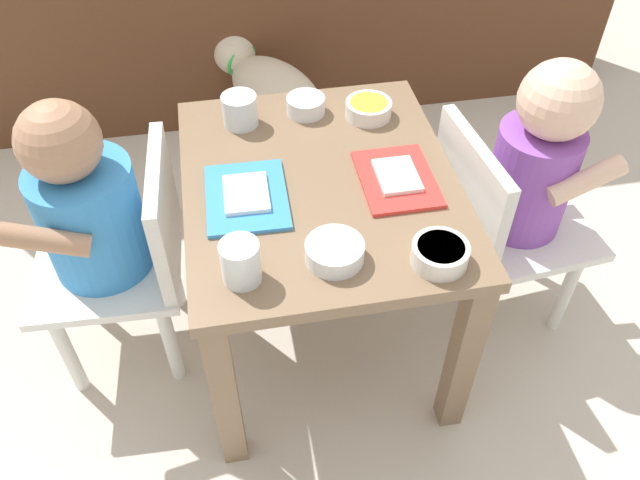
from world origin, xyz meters
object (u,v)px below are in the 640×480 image
dining_table (320,213)px  cereal_bowl_left_side (306,105)px  seated_child_right (527,173)px  dog (271,88)px  water_cup_right (241,264)px  cereal_bowl_right_side (335,251)px  veggie_bowl_far (369,108)px  water_cup_left (240,112)px  food_tray_right (397,178)px  veggie_bowl_near (440,253)px  food_tray_left (246,196)px  seated_child_left (96,215)px

dining_table → cereal_bowl_left_side: (0.01, 0.21, 0.10)m
seated_child_right → dog: size_ratio=1.51×
water_cup_right → cereal_bowl_right_side: water_cup_right is taller
dining_table → veggie_bowl_far: (0.13, 0.18, 0.10)m
water_cup_left → food_tray_right: bearing=-41.2°
dining_table → veggie_bowl_near: (0.15, -0.23, 0.10)m
food_tray_right → water_cup_left: (-0.26, 0.22, 0.02)m
dog → food_tray_right: 0.78m
water_cup_right → cereal_bowl_right_side: (0.15, 0.01, -0.01)m
dog → food_tray_right: (0.15, -0.73, 0.25)m
food_tray_left → veggie_bowl_far: bearing=37.8°
dog → cereal_bowl_right_side: bearing=-90.0°
food_tray_right → cereal_bowl_right_side: cereal_bowl_right_side is taller
dining_table → water_cup_left: size_ratio=8.50×
food_tray_left → cereal_bowl_left_side: (0.14, 0.24, 0.01)m
water_cup_right → cereal_bowl_left_side: size_ratio=0.92×
seated_child_right → water_cup_right: bearing=-159.5°
seated_child_left → veggie_bowl_far: size_ratio=6.76×
dining_table → dog: (-0.01, 0.70, -0.16)m
water_cup_left → cereal_bowl_left_side: 0.13m
cereal_bowl_right_side → veggie_bowl_far: 0.40m
dining_table → food_tray_left: size_ratio=3.16×
food_tray_left → cereal_bowl_left_side: size_ratio=2.40×
food_tray_right → cereal_bowl_right_side: (-0.15, -0.17, 0.01)m
veggie_bowl_near → seated_child_right: bearing=42.0°
seated_child_right → water_cup_left: seated_child_right is taller
seated_child_right → cereal_bowl_left_side: seated_child_right is taller
dining_table → cereal_bowl_right_side: size_ratio=6.27×
seated_child_right → water_cup_left: 0.57m
food_tray_right → water_cup_left: 0.34m
dining_table → cereal_bowl_left_side: cereal_bowl_left_side is taller
dog → veggie_bowl_near: bearing=-80.3°
veggie_bowl_near → veggie_bowl_far: (-0.02, 0.41, -0.00)m
dining_table → seated_child_left: 0.41m
dining_table → cereal_bowl_left_side: 0.23m
cereal_bowl_right_side → veggie_bowl_near: (0.16, -0.04, 0.00)m
water_cup_left → veggie_bowl_far: (0.25, -0.02, -0.01)m
veggie_bowl_far → seated_child_right: bearing=-32.8°
dog → veggie_bowl_near: veggie_bowl_near is taller
cereal_bowl_right_side → veggie_bowl_far: (0.14, 0.37, -0.00)m
food_tray_right → water_cup_left: size_ratio=2.53×
food_tray_right → water_cup_right: bearing=-148.2°
veggie_bowl_near → dog: bearing=99.7°
dog → water_cup_right: (-0.15, -0.91, 0.27)m
food_tray_left → water_cup_left: water_cup_left is taller
dog → water_cup_left: water_cup_left is taller
food_tray_left → cereal_bowl_left_side: bearing=59.0°
seated_child_right → veggie_bowl_far: size_ratio=6.84×
food_tray_left → dog: bearing=80.5°
dining_table → cereal_bowl_left_side: bearing=87.3°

